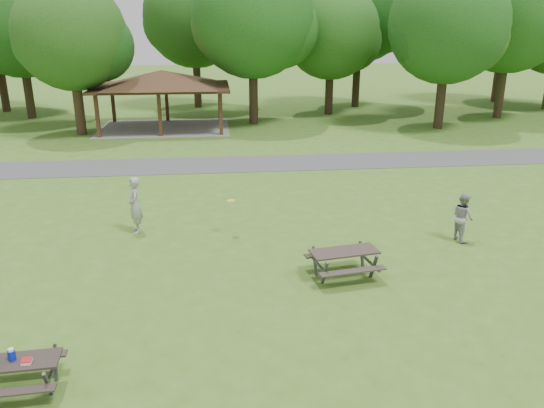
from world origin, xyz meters
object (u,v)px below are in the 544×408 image
Objects in this scene: picnic_table_near at (5,364)px; frisbee_thrower at (135,205)px; frisbee_catcher at (463,217)px; picnic_table_middle at (344,257)px.

frisbee_thrower is (1.30, 8.05, 0.31)m from picnic_table_near.
picnic_table_near is at bearing -20.57° from frisbee_thrower.
picnic_table_near is at bearing 108.73° from frisbee_catcher.
frisbee_catcher is at bearing 27.97° from picnic_table_near.
picnic_table_near is 13.31m from frisbee_catcher.
frisbee_thrower is at bearing 70.98° from frisbee_catcher.
picnic_table_near is at bearing -151.04° from picnic_table_middle.
frisbee_catcher is at bearing 68.84° from frisbee_thrower.
picnic_table_middle is 7.27m from frisbee_thrower.
picnic_table_near is 8.46m from picnic_table_middle.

